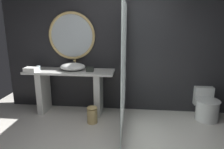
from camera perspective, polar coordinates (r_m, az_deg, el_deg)
The scene contains 10 objects.
back_wall_panel at distance 4.24m, azimuth 2.13°, elevation 7.28°, with size 4.80×0.10×2.60m, color #232326.
vanity_counter at distance 4.25m, azimuth -11.39°, elevation -3.22°, with size 1.75×0.53×0.89m.
vessel_sink at distance 4.16m, azimuth -10.75°, elevation 2.15°, with size 0.50×0.41×0.18m.
tumbler_cup at distance 4.36m, azimuth -19.60°, elevation 1.74°, with size 0.07×0.07×0.09m, color silver.
tissue_box at distance 4.00m, azimuth -6.11°, elevation 1.42°, with size 0.14×0.10×0.09m, color #282D28.
round_wall_mirror at distance 4.30m, azimuth -11.05°, elevation 10.39°, with size 0.96×0.05×0.96m.
shower_glass_panel at distance 3.48m, azimuth 3.34°, elevation 1.77°, with size 0.02×1.50×2.13m, color silver.
toilet at distance 4.40m, azimuth 24.54°, elevation -8.05°, with size 0.44×0.59×0.57m.
waste_bin at distance 3.90m, azimuth -5.49°, elevation -10.89°, with size 0.19×0.19×0.32m.
folded_hand_towel at distance 4.28m, azimuth -21.49°, elevation 1.30°, with size 0.23×0.18×0.08m, color white.
Camera 1 is at (0.29, -2.30, 1.82)m, focal length 33.18 mm.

